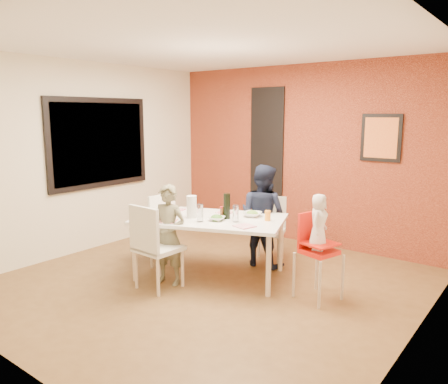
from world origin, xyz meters
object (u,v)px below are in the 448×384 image
Objects in this scene: child_far at (263,215)px; toddler at (319,222)px; chair_near at (153,243)px; high_chair at (316,247)px; dining_table at (210,223)px; paper_towel_roll at (192,207)px; chair_far at (270,225)px; child_near at (169,235)px; chair_left at (157,225)px; wine_bottle at (227,206)px.

toddler is (1.04, -0.55, 0.18)m from child_far.
high_chair is (1.54, 0.92, 0.01)m from chair_near.
chair_near is 1.64× the size of toddler.
paper_towel_roll is (-0.17, -0.13, 0.20)m from dining_table.
paper_towel_roll is (0.06, 0.59, 0.32)m from chair_near.
child_near reaches higher than chair_far.
chair_left is 0.75m from child_near.
child_near reaches higher than high_chair.
high_chair is 3.48× the size of paper_towel_roll.
child_far is 0.69m from wine_bottle.
high_chair is 1.16m from child_far.
chair_near reaches higher than dining_table.
toddler is (0.02, -0.01, 0.29)m from high_chair.
chair_far is 1.37m from toddler.
toddler is (1.33, 0.19, 0.18)m from dining_table.
child_far is 1.00m from paper_towel_roll.
wine_bottle reaches higher than chair_far.
toddler is at bearing 7.95° from dining_table.
chair_left reaches higher than dining_table.
child_far is at bearing 78.40° from high_chair.
child_near is (0.63, -0.41, 0.06)m from chair_left.
chair_far is 1.30m from high_chair.
dining_table is at bearing 114.70° from high_chair.
child_near is at bearing 129.85° from high_chair.
wine_bottle reaches higher than chair_left.
child_far is (1.14, 0.80, 0.14)m from chair_left.
toddler reaches higher than chair_near.
paper_towel_roll is at bearing 87.26° from chair_left.
paper_towel_roll is at bearing -141.82° from dining_table.
dining_table is at bearing -125.79° from chair_far.
child_near is (-1.53, -0.68, 0.03)m from high_chair.
child_far reaches higher than paper_towel_roll.
child_near reaches higher than dining_table.
wine_bottle is 0.43m from paper_towel_roll.
dining_table is at bearing 91.35° from toddler.
child_far is at bearing -103.98° from chair_far.
child_far is at bearing -107.26° from chair_near.
chair_near is at bearing -126.84° from chair_far.
chair_near is 3.21× the size of wine_bottle.
chair_near is at bearing -117.53° from wine_bottle.
dining_table is 2.14× the size of high_chair.
dining_table is 1.70× the size of child_near.
wine_bottle is at bearing 24.21° from dining_table.
chair_left is (-0.85, -0.07, -0.14)m from dining_table.
chair_left is (-1.11, -1.03, 0.05)m from chair_far.
chair_far is 0.73× the size of child_near.
chair_far is 0.93× the size of high_chair.
child_far is at bearing 127.84° from chair_left.
child_far reaches higher than dining_table.
chair_near is 0.68m from paper_towel_roll.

